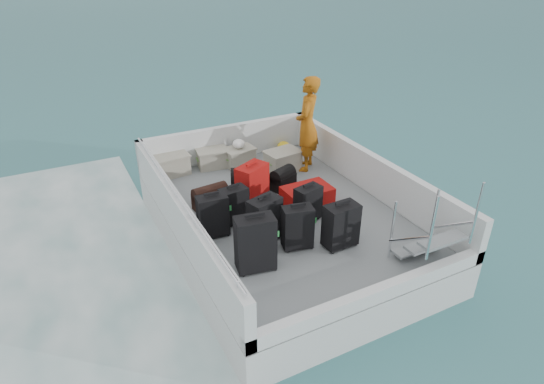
{
  "coord_description": "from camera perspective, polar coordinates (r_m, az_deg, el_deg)",
  "views": [
    {
      "loc": [
        -3.11,
        -5.68,
        4.46
      ],
      "look_at": [
        -0.18,
        0.05,
        1.0
      ],
      "focal_mm": 30.0,
      "sensor_mm": 36.0,
      "label": 1
    }
  ],
  "objects": [
    {
      "name": "ground",
      "position": [
        7.86,
        1.3,
        -6.29
      ],
      "size": [
        160.0,
        160.0,
        0.0
      ],
      "primitive_type": "plane",
      "color": "#174B51",
      "rests_on": "ground"
    },
    {
      "name": "ferry_hull",
      "position": [
        7.7,
        1.33,
        -4.45
      ],
      "size": [
        3.6,
        5.0,
        0.6
      ],
      "primitive_type": "cube",
      "color": "silver",
      "rests_on": "ground"
    },
    {
      "name": "deck",
      "position": [
        7.54,
        1.35,
        -2.47
      ],
      "size": [
        3.3,
        4.7,
        0.02
      ],
      "primitive_type": "cube",
      "color": "gray",
      "rests_on": "ferry_hull"
    },
    {
      "name": "deck_fittings",
      "position": [
        7.26,
        5.0,
        -0.39
      ],
      "size": [
        3.6,
        5.0,
        0.9
      ],
      "color": "silver",
      "rests_on": "deck"
    },
    {
      "name": "suitcase_0",
      "position": [
        6.03,
        -2.1,
        -6.56
      ],
      "size": [
        0.56,
        0.38,
        0.8
      ],
      "primitive_type": "cube",
      "rotation": [
        0.0,
        0.0,
        -0.17
      ],
      "color": "black",
      "rests_on": "deck"
    },
    {
      "name": "suitcase_1",
      "position": [
        6.8,
        -7.41,
        -3.05
      ],
      "size": [
        0.47,
        0.29,
        0.67
      ],
      "primitive_type": "cube",
      "rotation": [
        0.0,
        0.0,
        -0.08
      ],
      "color": "black",
      "rests_on": "deck"
    },
    {
      "name": "suitcase_2",
      "position": [
        7.1,
        -4.78,
        -1.75
      ],
      "size": [
        0.45,
        0.3,
        0.6
      ],
      "primitive_type": "cube",
      "rotation": [
        0.0,
        0.0,
        0.13
      ],
      "color": "black",
      "rests_on": "deck"
    },
    {
      "name": "suitcase_3",
      "position": [
        6.49,
        3.21,
        -4.52
      ],
      "size": [
        0.48,
        0.34,
        0.66
      ],
      "primitive_type": "cube",
      "rotation": [
        0.0,
        0.0,
        -0.22
      ],
      "color": "black",
      "rests_on": "deck"
    },
    {
      "name": "suitcase_4",
      "position": [
        6.62,
        -0.92,
        -3.55
      ],
      "size": [
        0.53,
        0.4,
        0.7
      ],
      "primitive_type": "cube",
      "rotation": [
        0.0,
        0.0,
        0.28
      ],
      "color": "black",
      "rests_on": "deck"
    },
    {
      "name": "suitcase_5",
      "position": [
        7.54,
        -2.5,
        0.8
      ],
      "size": [
        0.62,
        0.52,
        0.73
      ],
      "primitive_type": "cube",
      "rotation": [
        0.0,
        0.0,
        0.47
      ],
      "color": "#9A100B",
      "rests_on": "deck"
    },
    {
      "name": "suitcase_6",
      "position": [
        6.58,
        8.63,
        -4.25
      ],
      "size": [
        0.5,
        0.31,
        0.67
      ],
      "primitive_type": "cube",
      "rotation": [
        0.0,
        0.0,
        0.04
      ],
      "color": "black",
      "rests_on": "deck"
    },
    {
      "name": "suitcase_7",
      "position": [
        7.16,
        4.52,
        -1.52
      ],
      "size": [
        0.46,
        0.32,
        0.59
      ],
      "primitive_type": "cube",
      "rotation": [
        0.0,
        0.0,
        0.21
      ],
      "color": "black",
      "rests_on": "deck"
    },
    {
      "name": "suitcase_8",
      "position": [
        7.67,
        4.43,
        -0.5
      ],
      "size": [
        0.81,
        0.54,
        0.32
      ],
      "primitive_type": "cube",
      "rotation": [
        0.0,
        0.0,
        1.59
      ],
      "color": "#9A100B",
      "rests_on": "deck"
    },
    {
      "name": "duffel_0",
      "position": [
        7.62,
        -7.7,
        -0.91
      ],
      "size": [
        0.6,
        0.36,
        0.32
      ],
      "primitive_type": null,
      "rotation": [
        0.0,
        0.0,
        0.11
      ],
      "color": "black",
      "rests_on": "deck"
    },
    {
      "name": "duffel_1",
      "position": [
        8.14,
        -3.31,
        1.34
      ],
      "size": [
        0.6,
        0.49,
        0.32
      ],
      "primitive_type": null,
      "rotation": [
        0.0,
        0.0,
        -0.43
      ],
      "color": "black",
      "rests_on": "deck"
    },
    {
      "name": "duffel_2",
      "position": [
        8.15,
        1.36,
        1.43
      ],
      "size": [
        0.51,
        0.44,
        0.32
      ],
      "primitive_type": null,
      "rotation": [
        0.0,
        0.0,
        0.38
      ],
      "color": "black",
      "rests_on": "deck"
    },
    {
      "name": "crate_0",
      "position": [
        8.89,
        -12.47,
        3.29
      ],
      "size": [
        0.65,
        0.47,
        0.37
      ],
      "primitive_type": "cube",
      "rotation": [
        0.0,
        0.0,
        0.09
      ],
      "color": "#A09E8B",
      "rests_on": "deck"
    },
    {
      "name": "crate_1",
      "position": [
        9.06,
        -7.47,
        4.14
      ],
      "size": [
        0.61,
        0.46,
        0.34
      ],
      "primitive_type": "cube",
      "rotation": [
        0.0,
        0.0,
        -0.13
      ],
      "color": "#A09E8B",
      "rests_on": "deck"
    },
    {
      "name": "crate_2",
      "position": [
        9.09,
        -4.13,
        4.36
      ],
      "size": [
        0.6,
        0.45,
        0.34
      ],
      "primitive_type": "cube",
      "rotation": [
        0.0,
        0.0,
        0.11
      ],
      "color": "#A09E8B",
      "rests_on": "deck"
    },
    {
      "name": "crate_3",
      "position": [
        8.83,
        1.36,
        3.85
      ],
      "size": [
        0.68,
        0.51,
        0.38
      ],
      "primitive_type": "cube",
      "rotation": [
        0.0,
        0.0,
        0.13
      ],
      "color": "#A09E8B",
      "rests_on": "deck"
    },
    {
      "name": "yellow_bag",
      "position": [
        9.73,
        1.47,
        5.72
      ],
      "size": [
        0.28,
        0.26,
        0.22
      ],
      "primitive_type": "ellipsoid",
      "color": "gold",
      "rests_on": "deck"
    },
    {
      "name": "white_bag",
      "position": [
        8.98,
        -4.18,
        5.87
      ],
      "size": [
        0.24,
        0.24,
        0.18
      ],
      "primitive_type": "ellipsoid",
      "color": "white",
      "rests_on": "crate_2"
    },
    {
      "name": "passenger",
      "position": [
        8.69,
        4.45,
        8.48
      ],
      "size": [
        0.77,
        0.79,
        1.82
      ],
      "primitive_type": "imported",
      "rotation": [
        0.0,
        0.0,
        -2.28
      ],
      "color": "orange",
      "rests_on": "deck"
    }
  ]
}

